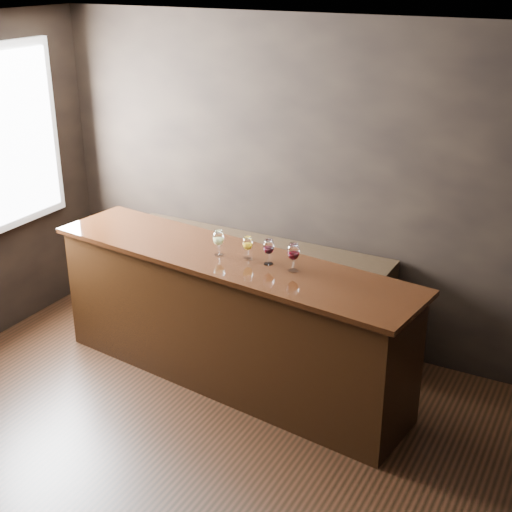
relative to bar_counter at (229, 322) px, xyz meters
The scene contains 9 objects.
ground 1.38m from the bar_counter, 78.71° to the right, with size 5.00×5.00×0.00m, color black.
room_shell 1.72m from the bar_counter, 89.14° to the right, with size 5.02×4.52×2.81m.
bar_counter is the anchor object (origin of this frame).
bar_top 0.54m from the bar_counter, behind, with size 3.09×0.72×0.04m, color black.
back_bar_shelf 0.81m from the bar_counter, 103.82° to the left, with size 2.49×0.40×0.90m, color black.
glass_white 0.70m from the bar_counter, 169.82° to the right, with size 0.09×0.09×0.20m.
glass_amber 0.70m from the bar_counter, ahead, with size 0.08×0.08×0.18m.
glass_red_a 0.77m from the bar_counter, ahead, with size 0.08×0.08×0.20m.
glass_red_b 0.90m from the bar_counter, ahead, with size 0.09×0.09×0.21m.
Camera 1 is at (2.31, -3.05, 3.19)m, focal length 50.00 mm.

